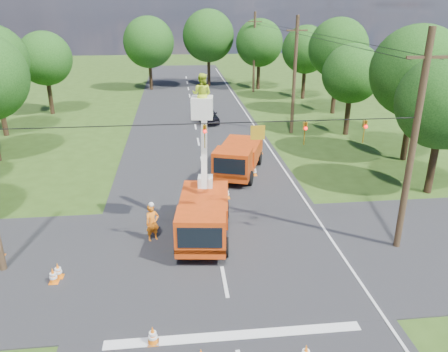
{
  "coord_description": "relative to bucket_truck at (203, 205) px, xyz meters",
  "views": [
    {
      "loc": [
        -1.7,
        -15.19,
        10.79
      ],
      "look_at": [
        0.58,
        5.48,
        2.6
      ],
      "focal_mm": 35.0,
      "sensor_mm": 36.0,
      "label": 1
    }
  ],
  "objects": [
    {
      "name": "road_cross",
      "position": [
        0.6,
        -1.93,
        -1.72
      ],
      "size": [
        56.0,
        10.0,
        0.07
      ],
      "primitive_type": "cube",
      "color": "black",
      "rests_on": "ground"
    },
    {
      "name": "tree_far_b",
      "position": [
        3.6,
        43.07,
        5.09
      ],
      "size": [
        7.0,
        7.0,
        10.32
      ],
      "color": "#382616",
      "rests_on": "ground"
    },
    {
      "name": "pole_right_near",
      "position": [
        9.1,
        -1.93,
        3.39
      ],
      "size": [
        1.8,
        0.3,
        10.0
      ],
      "color": "#4C3823",
      "rests_on": "ground"
    },
    {
      "name": "ground",
      "position": [
        0.6,
        16.07,
        -1.72
      ],
      "size": [
        140.0,
        140.0,
        0.0
      ],
      "primitive_type": "plane",
      "color": "#2D4715",
      "rests_on": "ground"
    },
    {
      "name": "traffic_cone_2",
      "position": [
        1.66,
        4.43,
        -1.36
      ],
      "size": [
        0.38,
        0.38,
        0.71
      ],
      "color": "orange",
      "rests_on": "ground"
    },
    {
      "name": "stop_bar",
      "position": [
        0.6,
        -7.13,
        -1.72
      ],
      "size": [
        9.0,
        0.45,
        0.02
      ],
      "primitive_type": "cube",
      "color": "silver",
      "rests_on": "ground"
    },
    {
      "name": "tree_right_c",
      "position": [
        13.8,
        17.07,
        3.59
      ],
      "size": [
        5.0,
        5.0,
        7.83
      ],
      "color": "#382616",
      "rests_on": "ground"
    },
    {
      "name": "pole_right_far",
      "position": [
        9.1,
        38.07,
        3.39
      ],
      "size": [
        1.8,
        0.3,
        10.0
      ],
      "color": "#4C3823",
      "rests_on": "ground"
    },
    {
      "name": "bucket_truck",
      "position": [
        0.0,
        0.0,
        0.0
      ],
      "size": [
        3.0,
        6.31,
        7.97
      ],
      "rotation": [
        0.0,
        0.0,
        -0.12
      ],
      "color": "red",
      "rests_on": "ground"
    },
    {
      "name": "tree_right_d",
      "position": [
        15.4,
        25.07,
        4.96
      ],
      "size": [
        6.0,
        6.0,
        9.7
      ],
      "color": "#382616",
      "rests_on": "ground"
    },
    {
      "name": "second_truck",
      "position": [
        2.88,
        8.32,
        -0.5
      ],
      "size": [
        4.19,
        6.64,
        2.34
      ],
      "rotation": [
        0.0,
        0.0,
        -0.33
      ],
      "color": "red",
      "rests_on": "ground"
    },
    {
      "name": "tree_far_c",
      "position": [
        10.1,
        40.07,
        4.34
      ],
      "size": [
        6.2,
        6.2,
        9.18
      ],
      "color": "#382616",
      "rests_on": "ground"
    },
    {
      "name": "tree_far_a",
      "position": [
        -4.4,
        41.07,
        4.47
      ],
      "size": [
        6.6,
        6.6,
        9.5
      ],
      "color": "#382616",
      "rests_on": "ground"
    },
    {
      "name": "signal_span",
      "position": [
        2.82,
        -1.94,
        4.16
      ],
      "size": [
        18.0,
        0.29,
        1.07
      ],
      "color": "black",
      "rests_on": "ground"
    },
    {
      "name": "edge_line",
      "position": [
        6.2,
        16.07,
        -1.72
      ],
      "size": [
        0.12,
        90.0,
        0.02
      ],
      "primitive_type": "cube",
      "color": "silver",
      "rests_on": "ground"
    },
    {
      "name": "traffic_cone_3",
      "position": [
        3.93,
        7.95,
        -1.36
      ],
      "size": [
        0.38,
        0.38,
        0.71
      ],
      "color": "orange",
      "rests_on": "ground"
    },
    {
      "name": "traffic_cone_0",
      "position": [
        -2.21,
        -7.17,
        -1.36
      ],
      "size": [
        0.38,
        0.38,
        0.71
      ],
      "color": "orange",
      "rests_on": "ground"
    },
    {
      "name": "traffic_cone_5",
      "position": [
        -6.45,
        -3.2,
        -1.36
      ],
      "size": [
        0.38,
        0.38,
        0.71
      ],
      "color": "orange",
      "rests_on": "ground"
    },
    {
      "name": "ground_worker",
      "position": [
        -2.49,
        -0.05,
        -0.77
      ],
      "size": [
        0.82,
        0.72,
        1.9
      ],
      "primitive_type": "imported",
      "rotation": [
        0.0,
        0.0,
        0.48
      ],
      "color": "orange",
      "rests_on": "ground"
    },
    {
      "name": "tree_right_a",
      "position": [
        14.1,
        4.07,
        3.84
      ],
      "size": [
        5.4,
        5.4,
        8.28
      ],
      "color": "#382616",
      "rests_on": "ground"
    },
    {
      "name": "tree_right_e",
      "position": [
        14.4,
        33.07,
        4.09
      ],
      "size": [
        5.6,
        5.6,
        8.63
      ],
      "color": "#382616",
      "rests_on": "ground"
    },
    {
      "name": "tree_right_b",
      "position": [
        15.6,
        10.07,
        4.71
      ],
      "size": [
        6.4,
        6.4,
        9.65
      ],
      "color": "#382616",
      "rests_on": "ground"
    },
    {
      "name": "distant_car",
      "position": [
        1.81,
        22.76,
        -0.96
      ],
      "size": [
        2.45,
        4.7,
        1.53
      ],
      "primitive_type": "imported",
      "rotation": [
        0.0,
        0.0,
        0.15
      ],
      "color": "black",
      "rests_on": "ground"
    },
    {
      "name": "tree_left_f",
      "position": [
        -14.2,
        28.07,
        3.97
      ],
      "size": [
        5.4,
        5.4,
        8.4
      ],
      "color": "#382616",
      "rests_on": "ground"
    },
    {
      "name": "road_main",
      "position": [
        0.6,
        16.07,
        -1.72
      ],
      "size": [
        12.0,
        100.0,
        0.06
      ],
      "primitive_type": "cube",
      "color": "black",
      "rests_on": "ground"
    },
    {
      "name": "traffic_cone_7",
      "position": [
        5.19,
        12.47,
        -1.36
      ],
      "size": [
        0.38,
        0.38,
        0.71
      ],
      "color": "orange",
      "rests_on": "ground"
    },
    {
      "name": "pole_right_mid",
      "position": [
        9.1,
        18.07,
        3.39
      ],
      "size": [
        1.8,
        0.3,
        10.0
      ],
      "color": "#4C3823",
      "rests_on": "ground"
    },
    {
      "name": "traffic_cone_4",
      "position": [
        -6.34,
        -2.84,
        -1.36
      ],
      "size": [
        0.38,
        0.38,
        0.71
      ],
      "color": "orange",
      "rests_on": "ground"
    }
  ]
}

